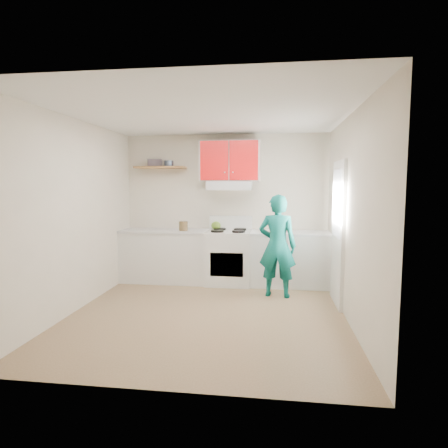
# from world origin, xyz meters

# --- Properties ---
(floor) EXTENTS (3.80, 3.80, 0.00)m
(floor) POSITION_xyz_m (0.00, 0.00, 0.00)
(floor) COLOR brown
(floor) RESTS_ON ground
(ceiling) EXTENTS (3.60, 3.80, 0.04)m
(ceiling) POSITION_xyz_m (0.00, 0.00, 2.60)
(ceiling) COLOR white
(ceiling) RESTS_ON floor
(back_wall) EXTENTS (3.60, 0.04, 2.60)m
(back_wall) POSITION_xyz_m (0.00, 1.90, 1.30)
(back_wall) COLOR beige
(back_wall) RESTS_ON floor
(front_wall) EXTENTS (3.60, 0.04, 2.60)m
(front_wall) POSITION_xyz_m (0.00, -1.90, 1.30)
(front_wall) COLOR beige
(front_wall) RESTS_ON floor
(left_wall) EXTENTS (0.04, 3.80, 2.60)m
(left_wall) POSITION_xyz_m (-1.80, 0.00, 1.30)
(left_wall) COLOR beige
(left_wall) RESTS_ON floor
(right_wall) EXTENTS (0.04, 3.80, 2.60)m
(right_wall) POSITION_xyz_m (1.80, 0.00, 1.30)
(right_wall) COLOR beige
(right_wall) RESTS_ON floor
(door) EXTENTS (0.05, 0.85, 2.05)m
(door) POSITION_xyz_m (1.78, 0.70, 1.02)
(door) COLOR white
(door) RESTS_ON floor
(door_glass) EXTENTS (0.01, 0.55, 0.95)m
(door_glass) POSITION_xyz_m (1.75, 0.70, 1.45)
(door_glass) COLOR white
(door_glass) RESTS_ON door
(counter_left) EXTENTS (1.52, 0.60, 0.90)m
(counter_left) POSITION_xyz_m (-1.04, 1.60, 0.45)
(counter_left) COLOR silver
(counter_left) RESTS_ON floor
(counter_right) EXTENTS (1.32, 0.60, 0.90)m
(counter_right) POSITION_xyz_m (1.14, 1.60, 0.45)
(counter_right) COLOR silver
(counter_right) RESTS_ON floor
(stove) EXTENTS (0.76, 0.65, 0.92)m
(stove) POSITION_xyz_m (0.10, 1.57, 0.46)
(stove) COLOR white
(stove) RESTS_ON floor
(range_hood) EXTENTS (0.76, 0.44, 0.15)m
(range_hood) POSITION_xyz_m (0.10, 1.68, 1.70)
(range_hood) COLOR silver
(range_hood) RESTS_ON back_wall
(upper_cabinets) EXTENTS (1.02, 0.33, 0.70)m
(upper_cabinets) POSITION_xyz_m (0.10, 1.73, 2.12)
(upper_cabinets) COLOR red
(upper_cabinets) RESTS_ON back_wall
(shelf) EXTENTS (0.90, 0.30, 0.04)m
(shelf) POSITION_xyz_m (-1.15, 1.75, 2.02)
(shelf) COLOR brown
(shelf) RESTS_ON back_wall
(books) EXTENTS (0.29, 0.24, 0.13)m
(books) POSITION_xyz_m (-1.26, 1.78, 2.10)
(books) COLOR #40383F
(books) RESTS_ON shelf
(tin) EXTENTS (0.17, 0.17, 0.10)m
(tin) POSITION_xyz_m (-0.99, 1.72, 2.09)
(tin) COLOR #333D4C
(tin) RESTS_ON shelf
(kettle) EXTENTS (0.19, 0.19, 0.15)m
(kettle) POSITION_xyz_m (-0.15, 1.75, 0.99)
(kettle) COLOR olive
(kettle) RESTS_ON stove
(crock) EXTENTS (0.19, 0.19, 0.18)m
(crock) POSITION_xyz_m (-0.69, 1.52, 0.99)
(crock) COLOR #4F3C22
(crock) RESTS_ON counter_left
(cutting_board) EXTENTS (0.33, 0.26, 0.02)m
(cutting_board) POSITION_xyz_m (1.04, 1.52, 0.91)
(cutting_board) COLOR olive
(cutting_board) RESTS_ON counter_right
(silicone_mat) EXTENTS (0.29, 0.25, 0.01)m
(silicone_mat) POSITION_xyz_m (1.55, 1.55, 0.90)
(silicone_mat) COLOR red
(silicone_mat) RESTS_ON counter_right
(person) EXTENTS (0.62, 0.46, 1.57)m
(person) POSITION_xyz_m (0.92, 0.93, 0.79)
(person) COLOR #0A615A
(person) RESTS_ON floor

